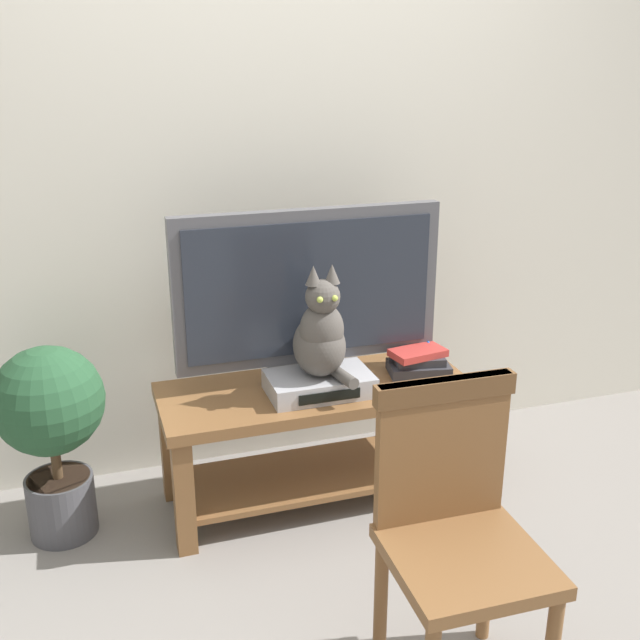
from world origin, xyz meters
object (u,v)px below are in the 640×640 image
(wooden_chair, at_px, (455,520))
(potted_plant, at_px, (51,422))
(cat, at_px, (321,335))
(book_stack, at_px, (418,362))
(tv, at_px, (309,292))
(tv_stand, at_px, (316,423))
(media_box, at_px, (319,383))

(wooden_chair, bearing_deg, potted_plant, 134.96)
(cat, distance_m, book_stack, 0.48)
(book_stack, distance_m, potted_plant, 1.41)
(cat, height_order, potted_plant, cat)
(tv, xyz_separation_m, cat, (-0.00, -0.15, -0.12))
(wooden_chair, distance_m, book_stack, 1.04)
(cat, bearing_deg, book_stack, 9.18)
(wooden_chair, relative_size, book_stack, 3.36)
(cat, height_order, wooden_chair, cat)
(book_stack, relative_size, potted_plant, 0.36)
(tv_stand, height_order, wooden_chair, wooden_chair)
(tv_stand, xyz_separation_m, tv, (0.00, 0.08, 0.51))
(book_stack, bearing_deg, wooden_chair, -109.54)
(tv_stand, relative_size, potted_plant, 1.62)
(tv, height_order, wooden_chair, tv)
(tv, relative_size, media_box, 2.66)
(book_stack, height_order, potted_plant, potted_plant)
(media_box, relative_size, cat, 0.90)
(media_box, relative_size, wooden_chair, 0.44)
(tv_stand, height_order, media_box, media_box)
(cat, bearing_deg, wooden_chair, -84.73)
(tv, bearing_deg, book_stack, -11.05)
(tv, bearing_deg, potted_plant, -179.23)
(tv_stand, height_order, book_stack, book_stack)
(book_stack, bearing_deg, tv, 168.95)
(tv_stand, distance_m, tv, 0.52)
(tv, bearing_deg, media_box, -91.96)
(potted_plant, bearing_deg, book_stack, -2.89)
(tv, relative_size, cat, 2.39)
(media_box, xyz_separation_m, potted_plant, (-0.97, 0.13, -0.07))
(tv, xyz_separation_m, book_stack, (0.43, -0.08, -0.31))
(tv, height_order, book_stack, tv)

